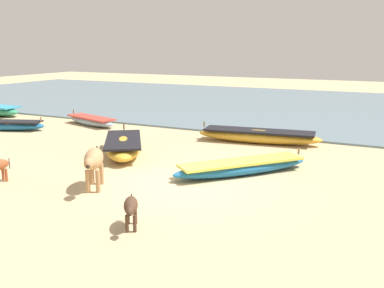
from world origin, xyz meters
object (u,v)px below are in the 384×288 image
object	(u,v)px
fishing_boat_2	(6,125)
fishing_boat_4	(91,121)
fishing_boat_0	(123,146)
fishing_boat_3	(258,136)
calf_far_dark	(131,207)
cow_adult_tan	(94,161)
fishing_boat_6	(242,167)

from	to	relation	value
fishing_boat_2	fishing_boat_4	size ratio (longest dim) A/B	1.08
fishing_boat_0	fishing_boat_3	size ratio (longest dim) A/B	0.74
fishing_boat_0	fishing_boat_3	distance (m)	5.29
fishing_boat_3	fishing_boat_4	world-z (taller)	fishing_boat_3
fishing_boat_0	calf_far_dark	world-z (taller)	fishing_boat_0
calf_far_dark	fishing_boat_0	bearing A→B (deg)	-175.24
fishing_boat_0	fishing_boat_4	distance (m)	6.21
fishing_boat_0	fishing_boat_2	xyz separation A→B (m)	(-7.32, 1.38, -0.08)
cow_adult_tan	fishing_boat_3	bearing A→B (deg)	133.06
fishing_boat_3	fishing_boat_6	size ratio (longest dim) A/B	1.28
fishing_boat_2	fishing_boat_3	distance (m)	11.16
fishing_boat_4	cow_adult_tan	distance (m)	9.61
fishing_boat_2	fishing_boat_0	bearing A→B (deg)	-31.17
fishing_boat_3	cow_adult_tan	distance (m)	7.55
fishing_boat_4	calf_far_dark	world-z (taller)	calf_far_dark
fishing_boat_6	cow_adult_tan	world-z (taller)	cow_adult_tan
fishing_boat_2	fishing_boat_3	size ratio (longest dim) A/B	0.74
fishing_boat_3	cow_adult_tan	xyz separation A→B (m)	(-2.12, -7.23, 0.49)
fishing_boat_6	calf_far_dark	size ratio (longest dim) A/B	4.16
fishing_boat_6	cow_adult_tan	bearing A→B (deg)	175.39
fishing_boat_4	fishing_boat_6	world-z (taller)	fishing_boat_6
fishing_boat_3	cow_adult_tan	size ratio (longest dim) A/B	3.20
cow_adult_tan	fishing_boat_2	bearing A→B (deg)	-148.87
fishing_boat_4	fishing_boat_6	distance (m)	10.14
fishing_boat_4	fishing_boat_6	xyz separation A→B (m)	(9.15, -4.38, 0.00)
fishing_boat_0	fishing_boat_6	size ratio (longest dim) A/B	0.94
fishing_boat_4	cow_adult_tan	xyz separation A→B (m)	(6.16, -7.35, 0.54)
fishing_boat_4	calf_far_dark	bearing A→B (deg)	149.45
fishing_boat_3	cow_adult_tan	bearing A→B (deg)	65.85
fishing_boat_2	fishing_boat_3	bearing A→B (deg)	-7.36
calf_far_dark	cow_adult_tan	bearing A→B (deg)	-158.13
fishing_boat_3	fishing_boat_6	distance (m)	4.35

